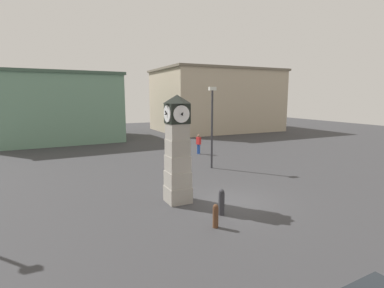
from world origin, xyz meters
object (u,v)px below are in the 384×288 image
(pedestrian_near_bench, at_px, (199,143))
(street_lamp_near_road, at_px, (212,121))
(bollard_mid_row, at_px, (216,216))
(bollard_near_tower, at_px, (221,202))
(clock_tower, at_px, (177,152))

(pedestrian_near_bench, distance_m, street_lamp_near_road, 5.72)
(bollard_mid_row, height_order, street_lamp_near_road, street_lamp_near_road)
(pedestrian_near_bench, bearing_deg, bollard_near_tower, -112.96)
(bollard_near_tower, height_order, pedestrian_near_bench, pedestrian_near_bench)
(clock_tower, relative_size, bollard_mid_row, 5.43)
(pedestrian_near_bench, xyz_separation_m, street_lamp_near_road, (-1.53, -5.01, 2.30))
(pedestrian_near_bench, bearing_deg, bollard_mid_row, -114.54)
(clock_tower, xyz_separation_m, bollard_near_tower, (1.04, -2.26, -1.84))
(bollard_near_tower, xyz_separation_m, pedestrian_near_bench, (5.30, 12.50, 0.41))
(street_lamp_near_road, bearing_deg, pedestrian_near_bench, 72.97)
(street_lamp_near_road, bearing_deg, clock_tower, -132.56)
(bollard_near_tower, height_order, street_lamp_near_road, street_lamp_near_road)
(bollard_near_tower, xyz_separation_m, street_lamp_near_road, (3.76, 7.49, 2.71))
(clock_tower, height_order, street_lamp_near_road, street_lamp_near_road)
(clock_tower, distance_m, street_lamp_near_road, 7.15)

